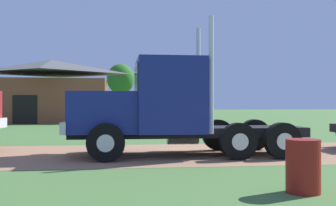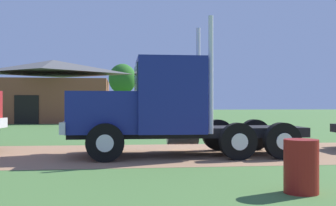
# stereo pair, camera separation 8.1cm
# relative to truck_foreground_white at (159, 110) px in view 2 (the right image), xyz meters

# --- Properties ---
(ground_plane) EXTENTS (200.00, 200.00, 0.00)m
(ground_plane) POSITION_rel_truck_foreground_white_xyz_m (0.60, 0.46, -1.35)
(ground_plane) COLOR #476F35
(dirt_track) EXTENTS (120.00, 5.60, 0.01)m
(dirt_track) POSITION_rel_truck_foreground_white_xyz_m (0.60, 0.46, -1.34)
(dirt_track) COLOR #976F4F
(dirt_track) RESTS_ON ground_plane
(truck_foreground_white) EXTENTS (7.02, 2.73, 3.96)m
(truck_foreground_white) POSITION_rel_truck_foreground_white_xyz_m (0.00, 0.00, 0.00)
(truck_foreground_white) COLOR black
(truck_foreground_white) RESTS_ON ground_plane
(steel_barrel) EXTENTS (0.58, 0.58, 0.92)m
(steel_barrel) POSITION_rel_truck_foreground_white_xyz_m (1.95, -5.35, -0.89)
(steel_barrel) COLOR maroon
(steel_barrel) RESTS_ON ground_plane
(shed_building) EXTENTS (9.75, 7.70, 5.29)m
(shed_building) POSITION_rel_truck_foreground_white_xyz_m (-7.00, 23.75, 1.20)
(shed_building) COLOR brown
(shed_building) RESTS_ON ground_plane
(tree_mid) EXTENTS (3.37, 3.37, 6.48)m
(tree_mid) POSITION_rel_truck_foreground_white_xyz_m (-1.14, 38.60, 3.23)
(tree_mid) COLOR #513823
(tree_mid) RESTS_ON ground_plane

